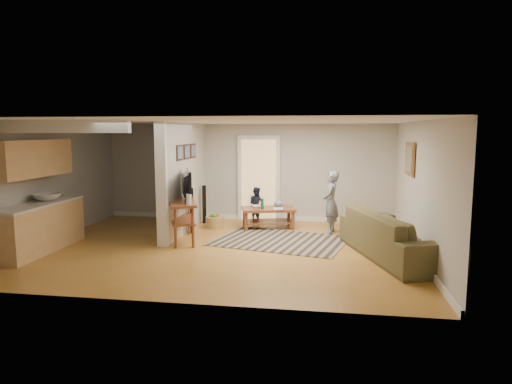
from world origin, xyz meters
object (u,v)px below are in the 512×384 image
sofa (394,257)px  speaker_right (204,204)px  child (330,233)px  speaker_left (191,210)px  toy_basket (215,222)px  toddler (256,222)px  tv_console (183,204)px  coffee_table (269,212)px

sofa → speaker_right: 5.01m
speaker_right → child: bearing=-30.0°
speaker_left → toy_basket: (0.40, 0.58, -0.36)m
sofa → toddler: size_ratio=3.17×
tv_console → child: (3.08, 1.26, -0.79)m
tv_console → speaker_left: (-0.07, 0.80, -0.27)m
speaker_right → toddler: speaker_right is taller
toy_basket → child: bearing=-2.5°
speaker_left → tv_console: bearing=-106.0°
child → toddler: size_ratio=1.58×
child → toddler: (-1.87, 1.04, 0.00)m
sofa → toy_basket: 4.38m
speaker_right → toy_basket: (0.40, -0.54, -0.32)m
coffee_table → child: coffee_table is taller
coffee_table → speaker_left: bearing=-154.2°
tv_console → speaker_left: size_ratio=1.42×
sofa → speaker_left: 4.55m
sofa → tv_console: size_ratio=1.94×
speaker_left → child: size_ratio=0.73×
speaker_right → toy_basket: size_ratio=2.26×
toy_basket → toddler: 1.28m
speaker_left → speaker_right: size_ratio=1.08×
toy_basket → toddler: size_ratio=0.47×
coffee_table → tv_console: size_ratio=0.95×
sofa → child: bearing=13.8°
speaker_left → toy_basket: speaker_left is taller
coffee_table → toddler: bearing=120.5°
speaker_right → toddler: bearing=-1.4°
tv_console → speaker_right: bearing=71.0°
sofa → toy_basket: bearing=45.0°
toddler → toy_basket: bearing=83.3°
tv_console → toy_basket: (0.33, 1.38, -0.63)m
sofa → toddler: 4.19m
child → speaker_right: bearing=-92.1°
speaker_left → toddler: bearing=28.8°
speaker_right → child: speaker_right is taller
speaker_left → child: (3.14, 0.46, -0.52)m
coffee_table → tv_console: 2.32m
tv_console → speaker_left: 0.85m
sofa → tv_console: (-4.23, 0.60, 0.79)m
speaker_right → toy_basket: 0.75m
toy_basket → speaker_right: bearing=126.5°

